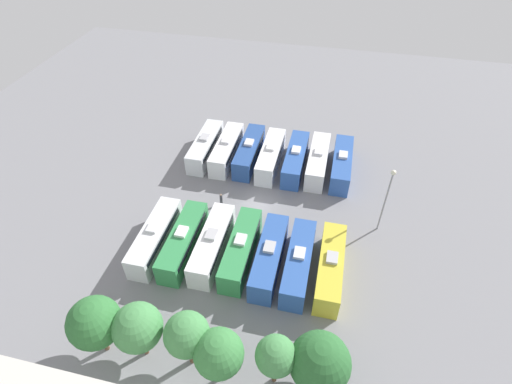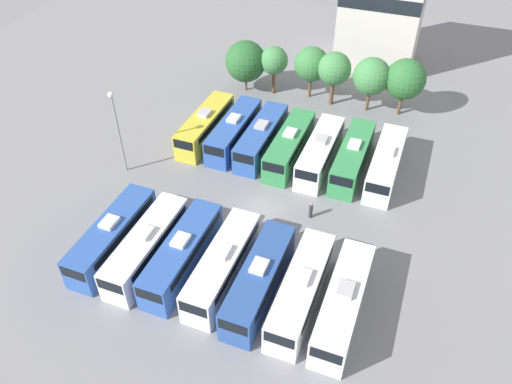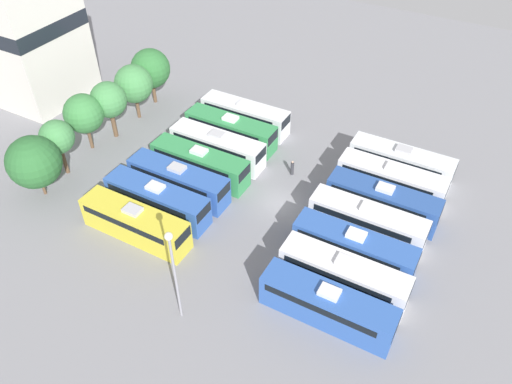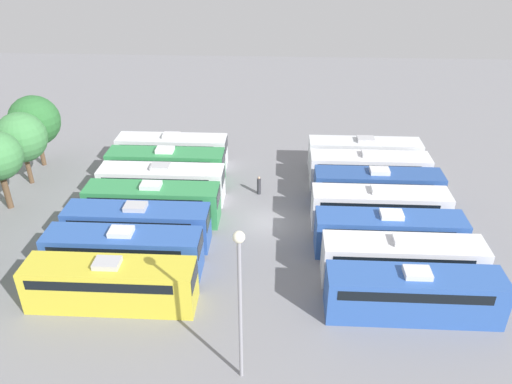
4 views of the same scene
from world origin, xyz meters
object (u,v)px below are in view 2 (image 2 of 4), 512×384
object	(u,v)px
bus_11	(320,151)
bus_6	(343,302)
light_pole	(116,120)
tree_5	(405,79)
bus_4	(259,279)
bus_8	(234,130)
tree_4	(372,76)
tree_2	(312,64)
bus_5	(301,289)
bus_0	(113,235)
bus_10	(290,145)
tree_3	(334,69)
bus_1	(147,245)
worker_person	(311,211)
bus_2	(182,253)
bus_3	(223,264)
bus_12	(353,156)
bus_13	(386,163)
bus_9	(262,137)
tree_1	(274,61)
bus_7	(206,125)
tree_0	(246,61)

from	to	relation	value
bus_11	bus_6	bearing A→B (deg)	-69.33
light_pole	tree_5	xyz separation A→B (m)	(25.20, 21.86, -1.49)
bus_4	bus_8	size ratio (longest dim) A/B	1.00
tree_4	tree_5	world-z (taller)	tree_5
tree_2	bus_5	bearing A→B (deg)	-74.83
bus_0	bus_10	xyz separation A→B (m)	(10.13, 18.51, 0.00)
tree_3	bus_1	bearing A→B (deg)	-104.49
worker_person	bus_10	bearing A→B (deg)	120.27
tree_2	tree_5	xyz separation A→B (m)	(11.48, -0.15, 0.18)
bus_5	bus_2	bearing A→B (deg)	179.59
bus_3	bus_11	size ratio (longest dim) A/B	1.00
bus_4	worker_person	xyz separation A→B (m)	(1.36, 10.13, -0.88)
bus_6	bus_10	size ratio (longest dim) A/B	1.00
bus_12	tree_2	xyz separation A→B (m)	(-8.53, 13.29, 2.81)
light_pole	tree_3	size ratio (longest dim) A/B	1.36
bus_13	tree_4	size ratio (longest dim) A/B	1.57
bus_6	bus_9	bearing A→B (deg)	126.26
bus_1	light_pole	xyz separation A→B (m)	(-8.72, 10.14, 4.49)
bus_8	bus_2	bearing A→B (deg)	-80.27
bus_11	tree_3	xyz separation A→B (m)	(-2.03, 12.80, 3.13)
bus_11	bus_3	bearing A→B (deg)	-100.07
bus_6	worker_person	world-z (taller)	bus_6
bus_0	bus_2	bearing A→B (deg)	2.64
bus_6	tree_1	xyz separation A→B (m)	(-16.70, 31.09, 2.86)
bus_1	bus_9	world-z (taller)	same
bus_7	tree_5	world-z (taller)	tree_5
bus_12	worker_person	xyz separation A→B (m)	(-1.94, -8.71, -0.88)
bus_8	light_pole	size ratio (longest dim) A/B	1.15
bus_11	bus_12	world-z (taller)	same
bus_10	tree_5	xyz separation A→B (m)	(9.77, 13.49, 2.99)
tree_5	bus_3	bearing A→B (deg)	-106.86
bus_0	tree_4	world-z (taller)	tree_4
bus_12	bus_4	bearing A→B (deg)	-99.92
bus_10	light_pole	xyz separation A→B (m)	(-15.43, -8.38, 4.49)
bus_2	tree_5	world-z (taller)	tree_5
bus_0	light_pole	size ratio (longest dim) A/B	1.15
bus_8	tree_5	distance (m)	21.21
worker_person	light_pole	bearing A→B (deg)	-179.97
bus_8	tree_0	xyz separation A→B (m)	(-3.36, 11.85, 2.35)
bus_1	bus_13	xyz separation A→B (m)	(16.98, 18.98, 0.00)
bus_1	bus_4	distance (m)	10.24
bus_7	tree_3	size ratio (longest dim) A/B	1.56
bus_5	bus_7	size ratio (longest dim) A/B	1.00
bus_9	tree_5	size ratio (longest dim) A/B	1.51
tree_1	bus_13	bearing A→B (deg)	-36.52
bus_0	bus_8	distance (m)	19.26
bus_4	tree_5	size ratio (longest dim) A/B	1.51
bus_0	bus_10	distance (m)	21.10
bus_10	bus_1	bearing A→B (deg)	-109.92
bus_0	tree_4	size ratio (longest dim) A/B	1.57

